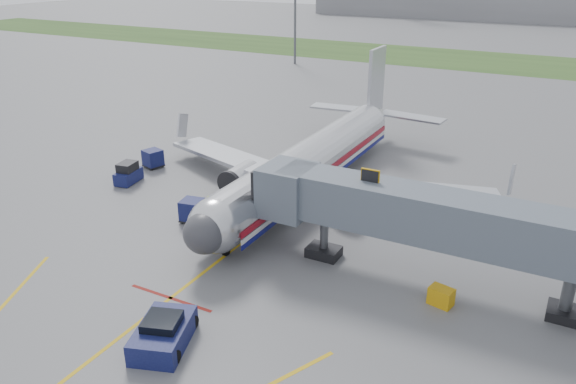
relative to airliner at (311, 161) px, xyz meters
The scene contains 15 objects.
ground 15.48m from the airliner, 90.01° to the right, with size 400.00×400.00×0.00m, color #565659.
grass_strip 74.80m from the airliner, 90.00° to the left, with size 300.00×25.00×0.01m, color #2D4C1E.
apron_markings 22.80m from the airliner, 90.01° to the right, with size 21.52×50.00×0.01m.
airliner is the anchor object (origin of this frame).
jet_bridge 16.54m from the airliner, 38.56° to the right, with size 25.30×4.00×6.90m.
light_mast_left 62.96m from the airliner, 118.72° to the left, with size 2.00×0.44×20.40m.
distant_terminal 155.08m from the airliner, 93.70° to the left, with size 120.00×14.00×8.00m, color slate.
pushback_tug 23.10m from the airliner, 83.70° to the right, with size 3.69×4.67×1.70m.
baggage_tug 16.62m from the airliner, 157.74° to the right, with size 1.86×2.95×1.92m.
baggage_cart_a 5.66m from the airliner, 149.44° to the right, with size 2.11×2.11×1.73m.
baggage_cart_b 11.45m from the airliner, 117.88° to the right, with size 1.90×1.90×1.76m.
baggage_cart_c 16.22m from the airliner, behind, with size 2.02×2.02×1.75m.
belt_loader 3.41m from the airliner, 162.15° to the right, with size 1.54×4.02×1.93m.
ground_power_cart 19.10m from the airliner, 40.18° to the right, with size 1.55×1.21×1.10m.
ramp_worker 10.18m from the airliner, 115.26° to the right, with size 0.71×0.46×1.93m, color #B4E21A.
Camera 1 is at (19.74, -25.92, 19.03)m, focal length 35.00 mm.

